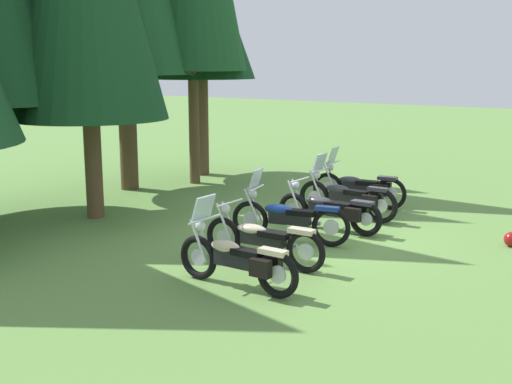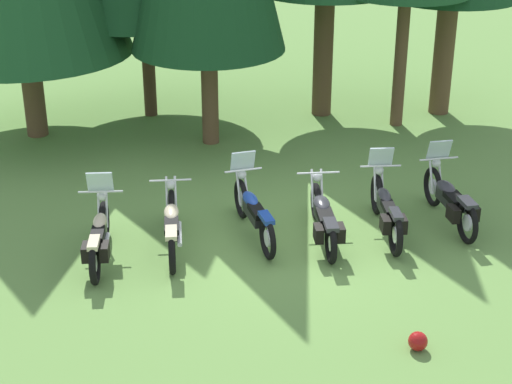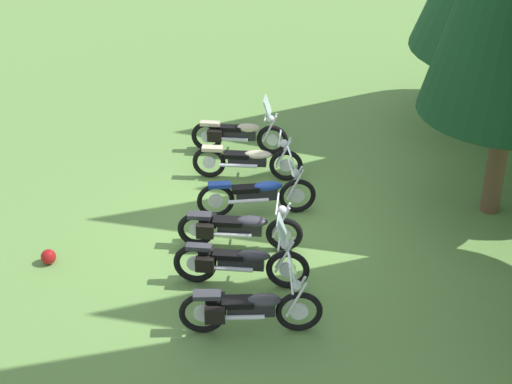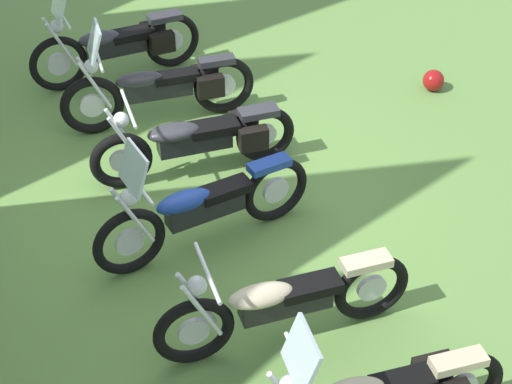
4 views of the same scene
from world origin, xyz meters
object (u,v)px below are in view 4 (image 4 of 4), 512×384
Objects in this scene: motorcycle_4 at (161,88)px; dropped_helmet at (433,80)px; motorcycle_5 at (118,44)px; motorcycle_1 at (284,302)px; motorcycle_2 at (202,207)px; motorcycle_3 at (198,139)px.

motorcycle_4 is 8.47× the size of dropped_helmet.
dropped_helmet is at bearing 150.67° from motorcycle_5.
motorcycle_1 is 1.03× the size of motorcycle_5.
motorcycle_2 is at bearing 88.13° from motorcycle_4.
motorcycle_1 reaches higher than motorcycle_3.
motorcycle_1 is 3.80m from motorcycle_4.
motorcycle_2 is at bearing 76.74° from motorcycle_3.
motorcycle_4 is at bearing 96.30° from motorcycle_5.
motorcycle_1 is at bearing 89.08° from motorcycle_5.
motorcycle_2 reaches higher than motorcycle_1.
motorcycle_3 is (1.22, -0.25, -0.04)m from motorcycle_2.
motorcycle_4 is 3.54m from dropped_helmet.
motorcycle_4 reaches higher than dropped_helmet.
motorcycle_1 reaches higher than dropped_helmet.
motorcycle_2 is 2.36m from motorcycle_4.
motorcycle_5 reaches higher than motorcycle_3.
motorcycle_3 is 3.46m from dropped_helmet.
motorcycle_5 is at bearing -75.88° from motorcycle_4.
motorcycle_4 is (3.78, 0.33, 0.03)m from motorcycle_1.
motorcycle_1 is at bearing 91.23° from motorcycle_3.
motorcycle_5 is 4.13m from dropped_helmet.
motorcycle_4 is at bearing 86.08° from dropped_helmet.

